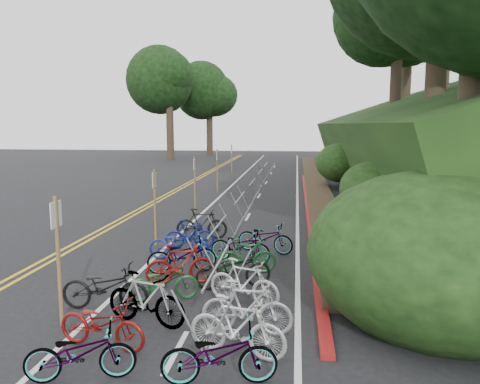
% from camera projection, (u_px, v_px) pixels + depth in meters
% --- Properties ---
extents(ground, '(120.00, 120.00, 0.00)m').
position_uv_depth(ground, '(64.00, 301.00, 10.44)').
color(ground, black).
rests_on(ground, ground).
extents(road_markings, '(7.47, 80.00, 0.01)m').
position_uv_depth(road_markings, '(192.00, 215.00, 20.29)').
color(road_markings, gold).
rests_on(road_markings, ground).
extents(red_curb, '(0.25, 28.00, 0.10)m').
position_uv_depth(red_curb, '(308.00, 209.00, 21.55)').
color(red_curb, maroon).
rests_on(red_curb, ground).
extents(embankment, '(14.30, 48.14, 9.11)m').
position_uv_depth(embankment, '(432.00, 148.00, 27.24)').
color(embankment, black).
rests_on(embankment, ground).
extents(bike_rack_front, '(1.14, 2.98, 1.16)m').
position_uv_depth(bike_rack_front, '(217.00, 280.00, 9.28)').
color(bike_rack_front, '#95989D').
rests_on(bike_rack_front, ground).
extents(bike_racks_rest, '(1.14, 23.00, 1.17)m').
position_uv_depth(bike_racks_rest, '(252.00, 188.00, 22.74)').
color(bike_racks_rest, '#95989D').
rests_on(bike_racks_rest, ground).
extents(signpost_near, '(0.08, 0.40, 2.57)m').
position_uv_depth(signpost_near, '(58.00, 253.00, 8.96)').
color(signpost_near, brown).
rests_on(signpost_near, ground).
extents(signposts_rest, '(0.08, 18.40, 2.50)m').
position_uv_depth(signposts_rest, '(207.00, 173.00, 23.92)').
color(signposts_rest, brown).
rests_on(signposts_rest, ground).
extents(bike_front, '(0.72, 1.91, 0.99)m').
position_uv_depth(bike_front, '(105.00, 287.00, 9.91)').
color(bike_front, black).
rests_on(bike_front, ground).
extents(bike_valet, '(3.49, 10.86, 1.06)m').
position_uv_depth(bike_valet, '(203.00, 270.00, 11.07)').
color(bike_valet, slate).
rests_on(bike_valet, ground).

